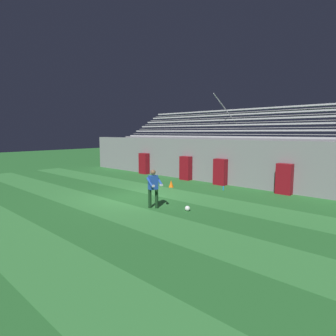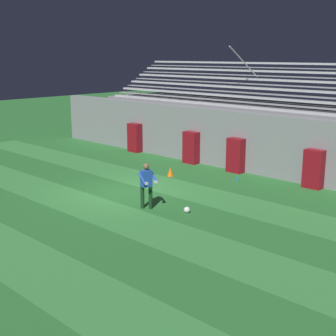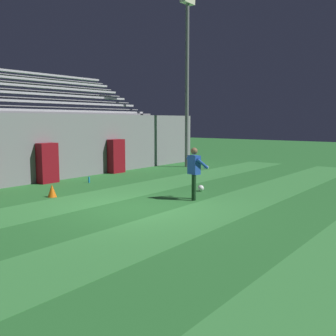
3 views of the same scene
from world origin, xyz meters
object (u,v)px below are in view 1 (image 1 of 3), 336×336
padding_pillar_gate_right (220,172)px  traffic_cone (171,184)px  goalkeeper (153,186)px  water_bottle (223,188)px  padding_pillar_gate_left (186,168)px  padding_pillar_far_left (144,164)px  padding_pillar_far_right (284,179)px  soccer_ball (187,208)px

padding_pillar_gate_right → traffic_cone: 3.20m
goalkeeper → water_bottle: size_ratio=6.96×
goalkeeper → traffic_cone: goalkeeper is taller
padding_pillar_gate_right → traffic_cone: bearing=-123.3°
padding_pillar_gate_left → padding_pillar_far_left: size_ratio=1.00×
goalkeeper → water_bottle: goalkeeper is taller
padding_pillar_gate_right → padding_pillar_far_right: size_ratio=1.00×
padding_pillar_gate_left → goalkeeper: 7.49m
padding_pillar_far_right → soccer_ball: 6.25m
padding_pillar_far_right → traffic_cone: padding_pillar_far_right is taller
padding_pillar_far_right → water_bottle: (-2.88, -1.30, -0.69)m
padding_pillar_gate_right → padding_pillar_far_left: size_ratio=1.00×
padding_pillar_far_right → goalkeeper: goalkeeper is taller
soccer_ball → padding_pillar_far_right: bearing=73.8°
padding_pillar_far_left → traffic_cone: 5.88m
padding_pillar_far_left → traffic_cone: bearing=-26.7°
padding_pillar_far_left → soccer_ball: 10.93m
padding_pillar_far_right → goalkeeper: size_ratio=0.97×
padding_pillar_gate_left → padding_pillar_far_left: 4.21m
padding_pillar_far_left → soccer_ball: padding_pillar_far_left is taller
padding_pillar_gate_right → traffic_cone: padding_pillar_gate_right is taller
traffic_cone → padding_pillar_far_right: bearing=25.0°
padding_pillar_gate_left → water_bottle: bearing=-18.9°
soccer_ball → padding_pillar_gate_right: bearing=110.1°
padding_pillar_gate_left → padding_pillar_far_right: bearing=0.0°
soccer_ball → traffic_cone: 5.14m
padding_pillar_gate_left → traffic_cone: padding_pillar_gate_left is taller
goalkeeper → traffic_cone: (-2.53, 3.96, -0.74)m
goalkeeper → water_bottle: (0.23, 5.29, -0.83)m
soccer_ball → water_bottle: water_bottle is taller
padding_pillar_gate_left → padding_pillar_far_right: (6.66, 0.00, 0.00)m
padding_pillar_gate_right → padding_pillar_far_left: 6.95m
goalkeeper → soccer_ball: (1.37, 0.63, -0.84)m
soccer_ball → water_bottle: bearing=103.8°
padding_pillar_far_left → soccer_ball: (9.13, -5.96, -0.70)m
padding_pillar_gate_right → padding_pillar_far_left: (-6.95, 0.00, 0.00)m
soccer_ball → goalkeeper: bearing=-155.5°
soccer_ball → traffic_cone: traffic_cone is taller
padding_pillar_far_right → traffic_cone: bearing=-155.0°
padding_pillar_gate_right → soccer_ball: size_ratio=7.36×
padding_pillar_gate_right → goalkeeper: 6.64m
goalkeeper → soccer_ball: size_ratio=7.59×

